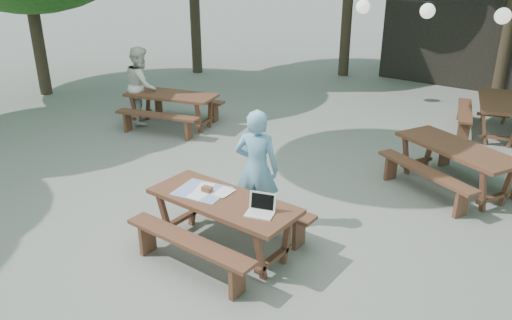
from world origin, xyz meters
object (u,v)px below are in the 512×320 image
object	(u,v)px
woman	(257,169)
main_picnic_table	(224,224)
second_person	(142,85)
picnic_table_nw	(172,110)

from	to	relation	value
woman	main_picnic_table	bearing A→B (deg)	73.87
main_picnic_table	woman	bearing A→B (deg)	95.09
main_picnic_table	second_person	xyz separation A→B (m)	(-4.96, 2.99, 0.48)
main_picnic_table	picnic_table_nw	distance (m)	5.26
main_picnic_table	picnic_table_nw	bearing A→B (deg)	143.07
picnic_table_nw	woman	xyz separation A→B (m)	(4.14, -2.35, 0.47)
woman	second_person	distance (m)	5.35
picnic_table_nw	main_picnic_table	bearing A→B (deg)	-53.25
second_person	woman	bearing A→B (deg)	-158.33
picnic_table_nw	second_person	distance (m)	0.91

